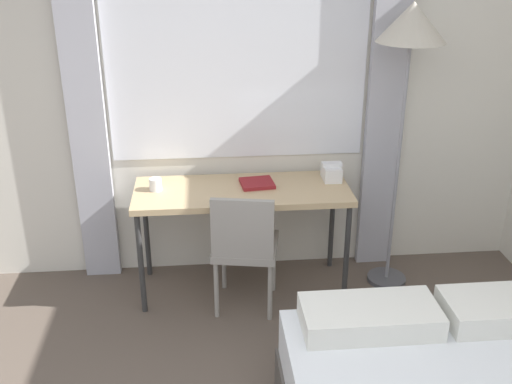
{
  "coord_description": "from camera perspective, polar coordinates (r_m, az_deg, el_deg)",
  "views": [
    {
      "loc": [
        -0.14,
        -1.21,
        2.28
      ],
      "look_at": [
        0.14,
        1.94,
        0.89
      ],
      "focal_mm": 42.0,
      "sensor_mm": 36.0,
      "label": 1
    }
  ],
  "objects": [
    {
      "name": "desk_chair",
      "position": [
        3.76,
        -1.09,
        -4.94
      ],
      "size": [
        0.47,
        0.47,
        0.83
      ],
      "rotation": [
        0.0,
        0.0,
        -0.18
      ],
      "color": "gray",
      "rests_on": "ground_plane"
    },
    {
      "name": "book",
      "position": [
        3.93,
        0.1,
        0.86
      ],
      "size": [
        0.23,
        0.21,
        0.02
      ],
      "rotation": [
        0.0,
        0.0,
        0.11
      ],
      "color": "maroon",
      "rests_on": "desk"
    },
    {
      "name": "wall_back_with_window",
      "position": [
        4.01,
        -2.92,
        10.29
      ],
      "size": [
        5.22,
        0.13,
        2.7
      ],
      "color": "silver",
      "rests_on": "ground_plane"
    },
    {
      "name": "desk",
      "position": [
        3.9,
        -1.32,
        -0.5
      ],
      "size": [
        1.4,
        0.54,
        0.74
      ],
      "color": "tan",
      "rests_on": "ground_plane"
    },
    {
      "name": "standing_lamp",
      "position": [
        3.8,
        14.51,
        13.86
      ],
      "size": [
        0.42,
        0.42,
        1.9
      ],
      "color": "#4C4C51",
      "rests_on": "ground_plane"
    },
    {
      "name": "telephone",
      "position": [
        4.04,
        7.19,
        1.92
      ],
      "size": [
        0.13,
        0.17,
        0.12
      ],
      "color": "white",
      "rests_on": "desk"
    },
    {
      "name": "mug",
      "position": [
        3.89,
        -9.55,
        0.72
      ],
      "size": [
        0.08,
        0.08,
        0.08
      ],
      "color": "white",
      "rests_on": "desk"
    }
  ]
}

